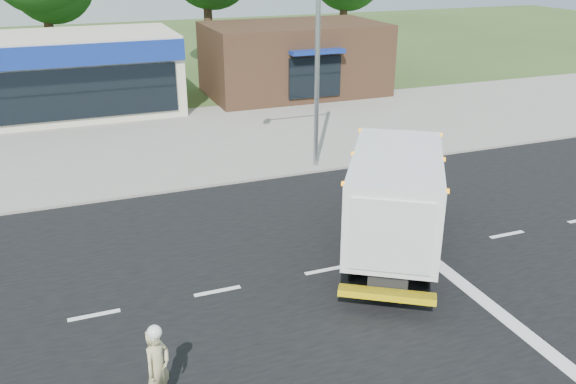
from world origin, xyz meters
The scene contains 9 objects.
ground centered at (0.00, 0.00, 0.00)m, with size 120.00×120.00×0.00m, color #385123.
road_asphalt centered at (0.00, 0.00, 0.00)m, with size 60.00×14.00×0.02m, color black.
sidewalk centered at (0.00, 8.20, 0.06)m, with size 60.00×2.40×0.12m, color gray.
parking_apron centered at (0.00, 14.00, 0.01)m, with size 60.00×9.00×0.02m, color gray.
lane_markings centered at (1.35, -1.35, 0.02)m, with size 55.20×7.00×0.01m.
ems_box_truck centered at (2.26, 0.42, 1.80)m, with size 5.61×7.12×3.13m.
emergency_worker centered at (-5.05, -3.52, 0.86)m, with size 0.71×0.68×1.74m.
brown_storefront centered at (7.00, 19.98, 2.00)m, with size 10.00×6.70×4.00m.
traffic_signal_pole centered at (2.35, 7.60, 4.92)m, with size 3.51×0.25×8.00m.
Camera 1 is at (-6.12, -13.05, 8.14)m, focal length 38.00 mm.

